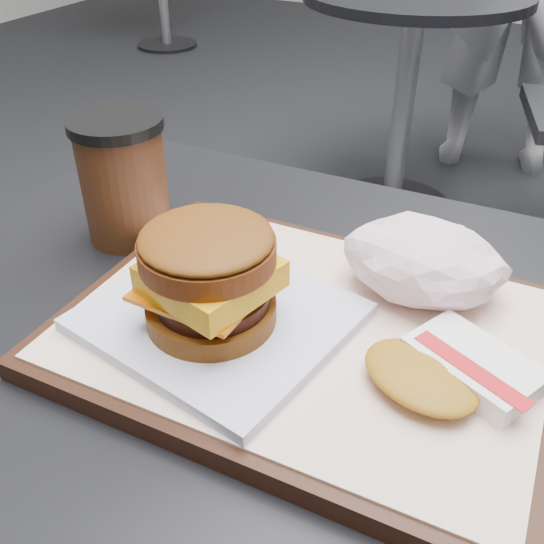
% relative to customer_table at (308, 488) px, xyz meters
% --- Properties ---
extents(customer_table, '(0.80, 0.60, 0.77)m').
position_rel_customer_table_xyz_m(customer_table, '(0.00, 0.00, 0.00)').
color(customer_table, '#A5A5AA').
rests_on(customer_table, ground).
extents(serving_tray, '(0.38, 0.28, 0.02)m').
position_rel_customer_table_xyz_m(serving_tray, '(-0.01, 0.00, 0.20)').
color(serving_tray, black).
rests_on(serving_tray, customer_table).
extents(breakfast_sandwich, '(0.22, 0.20, 0.09)m').
position_rel_customer_table_xyz_m(breakfast_sandwich, '(-0.07, -0.03, 0.24)').
color(breakfast_sandwich, white).
rests_on(breakfast_sandwich, serving_tray).
extents(hash_brown, '(0.13, 0.12, 0.02)m').
position_rel_customer_table_xyz_m(hash_brown, '(0.11, -0.01, 0.22)').
color(hash_brown, white).
rests_on(hash_brown, serving_tray).
extents(crumpled_wrapper, '(0.13, 0.10, 0.06)m').
position_rel_customer_table_xyz_m(crumpled_wrapper, '(0.06, 0.09, 0.23)').
color(crumpled_wrapper, white).
rests_on(crumpled_wrapper, serving_tray).
extents(coffee_cup, '(0.09, 0.09, 0.13)m').
position_rel_customer_table_xyz_m(coffee_cup, '(-0.24, 0.08, 0.25)').
color(coffee_cup, '#3F1F0F').
rests_on(coffee_cup, customer_table).
extents(neighbor_table, '(0.70, 0.70, 0.75)m').
position_rel_customer_table_xyz_m(neighbor_table, '(-0.35, 1.65, -0.03)').
color(neighbor_table, black).
rests_on(neighbor_table, ground).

